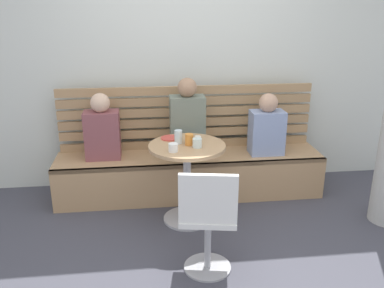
{
  "coord_description": "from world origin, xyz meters",
  "views": [
    {
      "loc": [
        -0.45,
        -2.69,
        1.93
      ],
      "look_at": [
        -0.04,
        0.66,
        0.75
      ],
      "focal_mm": 38.44,
      "sensor_mm": 36.0,
      "label": 1
    }
  ],
  "objects_px": {
    "booth_bench": "(190,175)",
    "cafe_table": "(187,168)",
    "person_child_left": "(267,128)",
    "cup_tumbler_orange": "(189,140)",
    "cup_glass_short": "(197,143)",
    "cup_ceramic_white": "(173,148)",
    "cup_espresso_small": "(198,139)",
    "person_child_middle": "(102,130)",
    "cup_glass_tall": "(178,137)",
    "plate_small": "(170,138)",
    "person_adult": "(187,122)",
    "white_chair": "(208,218)"
  },
  "relations": [
    {
      "from": "cafe_table",
      "to": "person_adult",
      "type": "distance_m",
      "value": 0.59
    },
    {
      "from": "person_child_left",
      "to": "cup_glass_short",
      "type": "xyz_separation_m",
      "value": [
        -0.79,
        -0.57,
        0.06
      ]
    },
    {
      "from": "cup_glass_tall",
      "to": "cup_ceramic_white",
      "type": "bearing_deg",
      "value": -106.63
    },
    {
      "from": "cup_glass_tall",
      "to": "cup_tumbler_orange",
      "type": "xyz_separation_m",
      "value": [
        0.09,
        -0.06,
        -0.01
      ]
    },
    {
      "from": "booth_bench",
      "to": "cup_espresso_small",
      "type": "height_order",
      "value": "cup_espresso_small"
    },
    {
      "from": "white_chair",
      "to": "person_adult",
      "type": "distance_m",
      "value": 1.37
    },
    {
      "from": "cup_espresso_small",
      "to": "plate_small",
      "type": "bearing_deg",
      "value": 152.25
    },
    {
      "from": "cup_tumbler_orange",
      "to": "cup_glass_short",
      "type": "relative_size",
      "value": 1.25
    },
    {
      "from": "booth_bench",
      "to": "person_adult",
      "type": "distance_m",
      "value": 0.58
    },
    {
      "from": "cup_glass_tall",
      "to": "cup_espresso_small",
      "type": "bearing_deg",
      "value": 4.29
    },
    {
      "from": "booth_bench",
      "to": "cup_ceramic_white",
      "type": "distance_m",
      "value": 0.9
    },
    {
      "from": "person_child_middle",
      "to": "cup_espresso_small",
      "type": "xyz_separation_m",
      "value": [
        0.88,
        -0.5,
        0.04
      ]
    },
    {
      "from": "person_adult",
      "to": "plate_small",
      "type": "xyz_separation_m",
      "value": [
        -0.19,
        -0.33,
        -0.05
      ]
    },
    {
      "from": "person_child_left",
      "to": "cup_espresso_small",
      "type": "distance_m",
      "value": 0.88
    },
    {
      "from": "cup_tumbler_orange",
      "to": "cup_glass_short",
      "type": "height_order",
      "value": "cup_tumbler_orange"
    },
    {
      "from": "plate_small",
      "to": "cup_tumbler_orange",
      "type": "bearing_deg",
      "value": -51.89
    },
    {
      "from": "person_adult",
      "to": "cup_espresso_small",
      "type": "relative_size",
      "value": 14.21
    },
    {
      "from": "person_child_left",
      "to": "cup_tumbler_orange",
      "type": "relative_size",
      "value": 6.28
    },
    {
      "from": "booth_bench",
      "to": "cup_espresso_small",
      "type": "xyz_separation_m",
      "value": [
        0.02,
        -0.46,
        0.55
      ]
    },
    {
      "from": "cafe_table",
      "to": "booth_bench",
      "type": "bearing_deg",
      "value": 80.75
    },
    {
      "from": "cafe_table",
      "to": "person_adult",
      "type": "height_order",
      "value": "person_adult"
    },
    {
      "from": "cup_tumbler_orange",
      "to": "cup_espresso_small",
      "type": "relative_size",
      "value": 1.79
    },
    {
      "from": "person_child_left",
      "to": "cup_ceramic_white",
      "type": "distance_m",
      "value": 1.19
    },
    {
      "from": "cafe_table",
      "to": "person_child_left",
      "type": "height_order",
      "value": "person_child_left"
    },
    {
      "from": "person_child_left",
      "to": "plate_small",
      "type": "height_order",
      "value": "person_child_left"
    },
    {
      "from": "cup_espresso_small",
      "to": "cup_ceramic_white",
      "type": "bearing_deg",
      "value": -137.09
    },
    {
      "from": "cafe_table",
      "to": "person_child_left",
      "type": "relative_size",
      "value": 1.18
    },
    {
      "from": "cup_ceramic_white",
      "to": "cup_glass_tall",
      "type": "bearing_deg",
      "value": 73.37
    },
    {
      "from": "cup_ceramic_white",
      "to": "cup_glass_short",
      "type": "xyz_separation_m",
      "value": [
        0.21,
        0.08,
        0.01
      ]
    },
    {
      "from": "person_child_middle",
      "to": "cup_glass_tall",
      "type": "distance_m",
      "value": 0.88
    },
    {
      "from": "cup_espresso_small",
      "to": "cafe_table",
      "type": "bearing_deg",
      "value": -148.91
    },
    {
      "from": "cup_glass_short",
      "to": "cup_tumbler_orange",
      "type": "bearing_deg",
      "value": 131.06
    },
    {
      "from": "cup_tumbler_orange",
      "to": "cup_espresso_small",
      "type": "height_order",
      "value": "cup_tumbler_orange"
    },
    {
      "from": "booth_bench",
      "to": "cup_ceramic_white",
      "type": "relative_size",
      "value": 33.75
    },
    {
      "from": "booth_bench",
      "to": "cafe_table",
      "type": "height_order",
      "value": "cafe_table"
    },
    {
      "from": "cup_ceramic_white",
      "to": "plate_small",
      "type": "xyz_separation_m",
      "value": [
        -0.0,
        0.34,
        -0.03
      ]
    },
    {
      "from": "person_child_middle",
      "to": "booth_bench",
      "type": "bearing_deg",
      "value": -2.54
    },
    {
      "from": "booth_bench",
      "to": "plate_small",
      "type": "distance_m",
      "value": 0.66
    },
    {
      "from": "cup_tumbler_orange",
      "to": "cup_glass_short",
      "type": "bearing_deg",
      "value": -48.94
    },
    {
      "from": "cup_ceramic_white",
      "to": "cup_glass_short",
      "type": "relative_size",
      "value": 1.0
    },
    {
      "from": "person_child_middle",
      "to": "cup_tumbler_orange",
      "type": "distance_m",
      "value": 0.98
    },
    {
      "from": "person_child_middle",
      "to": "plate_small",
      "type": "distance_m",
      "value": 0.75
    },
    {
      "from": "cup_ceramic_white",
      "to": "cup_espresso_small",
      "type": "distance_m",
      "value": 0.32
    },
    {
      "from": "cafe_table",
      "to": "cup_glass_tall",
      "type": "distance_m",
      "value": 0.29
    },
    {
      "from": "cup_espresso_small",
      "to": "plate_small",
      "type": "height_order",
      "value": "cup_espresso_small"
    },
    {
      "from": "cafe_table",
      "to": "person_adult",
      "type": "xyz_separation_m",
      "value": [
        0.06,
        0.52,
        0.28
      ]
    },
    {
      "from": "cafe_table",
      "to": "plate_small",
      "type": "bearing_deg",
      "value": 125.42
    },
    {
      "from": "person_adult",
      "to": "cup_espresso_small",
      "type": "bearing_deg",
      "value": -84.48
    },
    {
      "from": "cup_tumbler_orange",
      "to": "cup_glass_short",
      "type": "xyz_separation_m",
      "value": [
        0.06,
        -0.07,
        -0.01
      ]
    },
    {
      "from": "person_adult",
      "to": "cup_tumbler_orange",
      "type": "distance_m",
      "value": 0.53
    }
  ]
}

